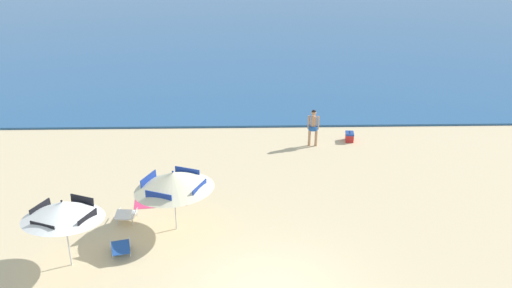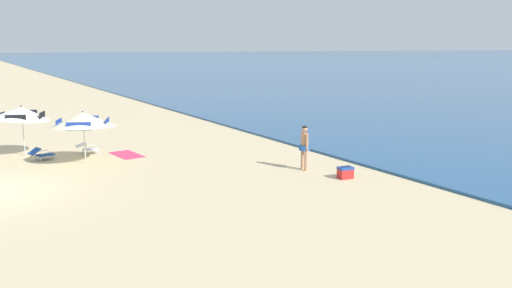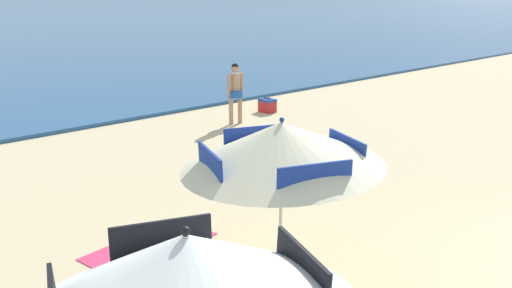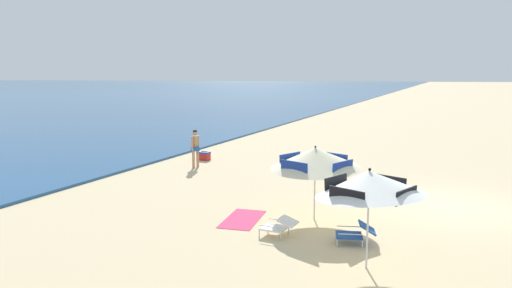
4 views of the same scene
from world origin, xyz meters
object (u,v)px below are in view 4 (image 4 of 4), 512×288
Objects in this scene: person_standing_near_shore at (195,146)px; beach_umbrella_striped_second at (369,183)px; lounge_chair_under_umbrella at (355,233)px; beach_towel at (243,219)px; lounge_chair_beside_umbrella at (279,226)px; cooler_box at (204,156)px; beach_umbrella_striped_main at (315,158)px.

beach_umbrella_striped_second is at bearing -132.94° from person_standing_near_shore.
lounge_chair_under_umbrella is 0.55× the size of beach_towel.
person_standing_near_shore reaches higher than lounge_chair_beside_umbrella.
beach_umbrella_striped_main is at bearing -133.75° from cooler_box.
beach_towel is (0.92, 1.38, -0.27)m from lounge_chair_beside_umbrella.
beach_umbrella_striped_second is 13.20m from cooler_box.
person_standing_near_shore is 0.91× the size of beach_towel.
beach_umbrella_striped_main is 1.09× the size of beach_umbrella_striped_second.
beach_umbrella_striped_second is 3.18× the size of lounge_chair_beside_umbrella.
beach_towel is (-7.56, -5.31, -0.20)m from cooler_box.
lounge_chair_under_umbrella reaches higher than lounge_chair_beside_umbrella.
beach_umbrella_striped_second is 2.87× the size of lounge_chair_under_umbrella.
lounge_chair_under_umbrella is at bearing -129.39° from person_standing_near_shore.
person_standing_near_shore is at bearing 52.31° from beach_umbrella_striped_main.
beach_umbrella_striped_second is 1.75× the size of person_standing_near_shore.
person_standing_near_shore is 7.64m from beach_towel.
person_standing_near_shore is at bearing 47.06° from beach_umbrella_striped_second.
lounge_chair_beside_umbrella is (-1.66, 0.44, -1.42)m from beach_umbrella_striped_main.
beach_towel is (-0.74, 1.81, -1.70)m from beach_umbrella_striped_main.
person_standing_near_shore is (7.87, 8.45, -0.83)m from beach_umbrella_striped_second.
lounge_chair_beside_umbrella is 1.68m from beach_towel.
lounge_chair_under_umbrella is (-1.45, -1.37, -1.43)m from beach_umbrella_striped_main.
beach_umbrella_striped_second is at bearing -115.55° from lounge_chair_beside_umbrella.
cooler_box is at bearing 38.24° from lounge_chair_beside_umbrella.
beach_towel is (-5.86, -4.81, -0.94)m from person_standing_near_shore.
lounge_chair_beside_umbrella reaches higher than cooler_box.
beach_umbrella_striped_main is at bearing 43.49° from lounge_chair_under_umbrella.
beach_umbrella_striped_main is 8.40m from person_standing_near_shore.
lounge_chair_under_umbrella is 11.85m from cooler_box.
beach_umbrella_striped_main is 2.45m from lounge_chair_under_umbrella.
beach_umbrella_striped_main is 2.23m from lounge_chair_beside_umbrella.
beach_umbrella_striped_main reaches higher than lounge_chair_beside_umbrella.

